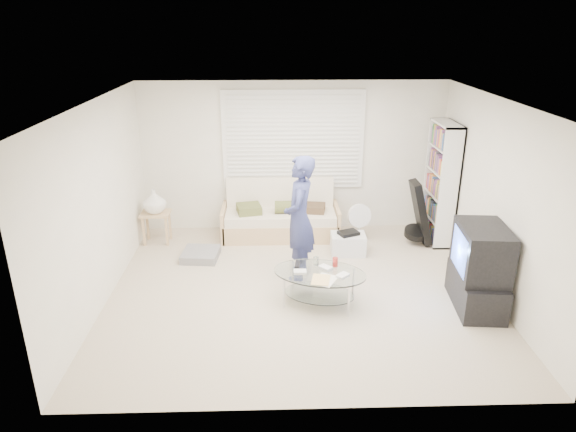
{
  "coord_description": "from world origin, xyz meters",
  "views": [
    {
      "loc": [
        -0.34,
        -6.06,
        3.41
      ],
      "look_at": [
        -0.14,
        0.3,
        0.95
      ],
      "focal_mm": 32.0,
      "sensor_mm": 36.0,
      "label": 1
    }
  ],
  "objects_px": {
    "coffee_table": "(320,278)",
    "futon_sofa": "(280,218)",
    "bookshelf": "(441,183)",
    "tv_unit": "(479,269)"
  },
  "relations": [
    {
      "from": "bookshelf",
      "to": "coffee_table",
      "type": "bearing_deg",
      "value": -136.77
    },
    {
      "from": "coffee_table",
      "to": "futon_sofa",
      "type": "bearing_deg",
      "value": 101.82
    },
    {
      "from": "bookshelf",
      "to": "coffee_table",
      "type": "relative_size",
      "value": 1.45
    },
    {
      "from": "tv_unit",
      "to": "futon_sofa",
      "type": "bearing_deg",
      "value": 135.91
    },
    {
      "from": "tv_unit",
      "to": "bookshelf",
      "type": "bearing_deg",
      "value": 86.58
    },
    {
      "from": "tv_unit",
      "to": "coffee_table",
      "type": "relative_size",
      "value": 0.81
    },
    {
      "from": "futon_sofa",
      "to": "bookshelf",
      "type": "height_order",
      "value": "bookshelf"
    },
    {
      "from": "futon_sofa",
      "to": "coffee_table",
      "type": "distance_m",
      "value": 2.25
    },
    {
      "from": "futon_sofa",
      "to": "bookshelf",
      "type": "distance_m",
      "value": 2.64
    },
    {
      "from": "bookshelf",
      "to": "coffee_table",
      "type": "xyz_separation_m",
      "value": [
        -2.08,
        -1.96,
        -0.62
      ]
    }
  ]
}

